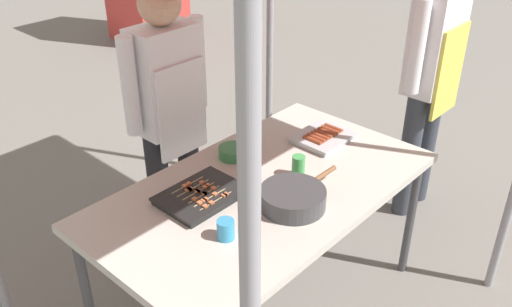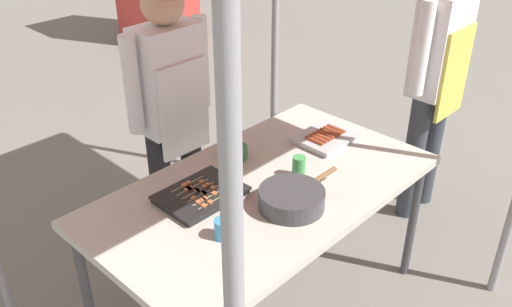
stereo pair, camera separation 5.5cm
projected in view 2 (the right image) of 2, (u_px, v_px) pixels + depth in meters
name	position (u px, v px, depth m)	size (l,w,h in m)	color
ground_plane	(263.00, 306.00, 2.85)	(18.00, 18.00, 0.00)	#66605B
stall_table	(264.00, 196.00, 2.50)	(1.60, 0.90, 0.75)	#B7B2A8
tray_grilled_sausages	(325.00, 138.00, 2.83)	(0.29, 0.24, 0.05)	#ADADB2
tray_meat_skewers	(201.00, 195.00, 2.39)	(0.36, 0.27, 0.04)	black
cooking_wok	(292.00, 198.00, 2.32)	(0.44, 0.28, 0.08)	#38383A
condiment_bowl	(234.00, 152.00, 2.69)	(0.14, 0.14, 0.06)	#33723F
drink_cup_near_edge	(223.00, 229.00, 2.14)	(0.07, 0.07, 0.08)	#338CBF
drink_cup_by_wok	(299.00, 167.00, 2.52)	(0.06, 0.06, 0.10)	#3F994C
vendor_woman	(171.00, 105.00, 2.85)	(0.52, 0.23, 1.54)	black
customer_nearby	(438.00, 69.00, 3.15)	(0.52, 0.23, 1.62)	#333842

